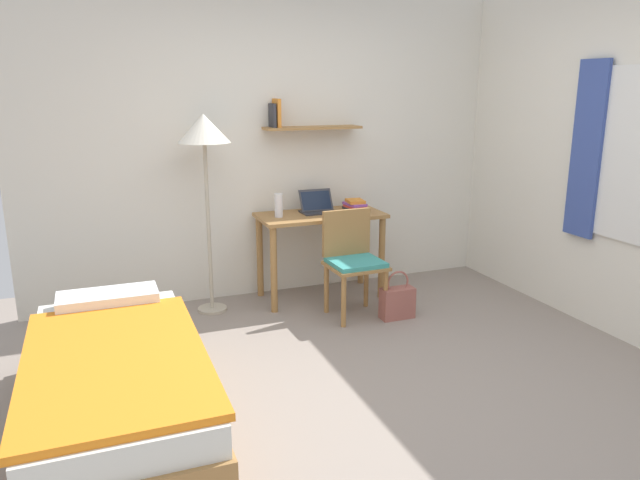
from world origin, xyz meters
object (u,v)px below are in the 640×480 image
(desk, at_px, (320,230))
(handbag, at_px, (397,302))
(desk_chair, at_px, (353,258))
(standing_lamp, at_px, (204,139))
(bed, at_px, (117,387))
(laptop, at_px, (317,207))
(water_bottle, at_px, (279,205))
(book_stack, at_px, (355,205))

(desk, relative_size, handbag, 2.71)
(desk_chair, bearing_deg, handbag, -35.78)
(desk_chair, xyz_separation_m, handbag, (0.30, -0.22, -0.34))
(desk_chair, xyz_separation_m, standing_lamp, (-1.06, 0.49, 0.94))
(bed, xyz_separation_m, handbag, (2.18, 0.86, -0.10))
(laptop, height_order, handbag, laptop)
(standing_lamp, bearing_deg, handbag, -27.33)
(bed, bearing_deg, standing_lamp, 62.42)
(laptop, relative_size, handbag, 0.75)
(water_bottle, bearing_deg, desk_chair, -45.94)
(water_bottle, relative_size, book_stack, 0.87)
(water_bottle, relative_size, handbag, 0.50)
(bed, bearing_deg, water_bottle, 47.89)
(laptop, distance_m, book_stack, 0.35)
(laptop, relative_size, book_stack, 1.32)
(laptop, distance_m, handbag, 1.09)
(bed, xyz_separation_m, standing_lamp, (0.82, 1.56, 1.18))
(desk, distance_m, book_stack, 0.39)
(handbag, bearing_deg, book_stack, 93.76)
(standing_lamp, xyz_separation_m, handbag, (1.36, -0.70, -1.28))
(bed, distance_m, desk_chair, 2.18)
(bed, distance_m, water_bottle, 2.19)
(standing_lamp, bearing_deg, bed, -117.58)
(desk, xyz_separation_m, desk_chair, (0.09, -0.48, -0.13))
(standing_lamp, height_order, laptop, standing_lamp)
(desk, bearing_deg, bed, -138.83)
(water_bottle, bearing_deg, laptop, 10.59)
(bed, relative_size, handbag, 4.75)
(desk_chair, relative_size, water_bottle, 4.30)
(book_stack, bearing_deg, desk_chair, -115.65)
(bed, height_order, desk, desk)
(handbag, bearing_deg, bed, -158.42)
(desk_chair, height_order, handbag, desk_chair)
(laptop, xyz_separation_m, handbag, (0.40, -0.77, -0.67))
(bed, bearing_deg, desk_chair, 29.84)
(desk_chair, height_order, standing_lamp, standing_lamp)
(standing_lamp, bearing_deg, book_stack, 1.57)
(laptop, xyz_separation_m, water_bottle, (-0.37, -0.07, 0.05))
(standing_lamp, height_order, water_bottle, standing_lamp)
(desk, bearing_deg, water_bottle, -179.88)
(handbag, bearing_deg, water_bottle, 137.66)
(laptop, bearing_deg, water_bottle, -169.41)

